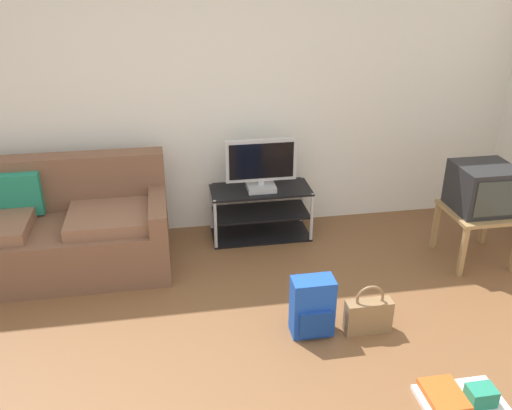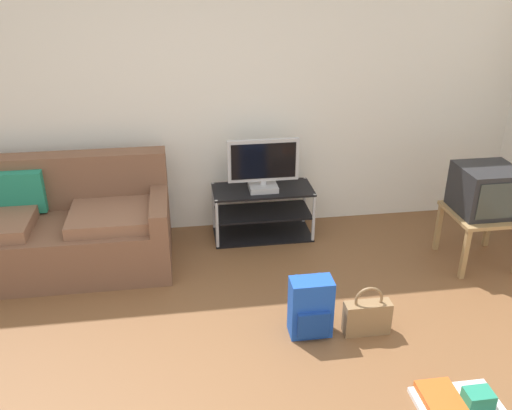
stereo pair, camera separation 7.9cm
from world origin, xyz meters
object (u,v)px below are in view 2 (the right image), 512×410
object	(u,v)px
backpack	(311,308)
handbag	(367,316)
flat_tv	(263,166)
side_table	(481,220)
floor_tray	(458,402)
crt_tv	(486,190)
tv_stand	(263,212)
couch	(56,229)

from	to	relation	value
backpack	handbag	bearing A→B (deg)	0.01
flat_tv	side_table	world-z (taller)	flat_tv
floor_tray	crt_tv	bearing A→B (deg)	59.22
tv_stand	handbag	world-z (taller)	tv_stand
backpack	handbag	xyz separation A→B (m)	(0.39, -0.05, -0.08)
tv_stand	side_table	size ratio (longest dim) A/B	1.69
side_table	crt_tv	distance (m)	0.26
flat_tv	side_table	distance (m)	1.89
crt_tv	floor_tray	bearing A→B (deg)	-120.78
couch	backpack	size ratio (longest dim) A/B	4.28
handbag	flat_tv	bearing A→B (deg)	108.27
flat_tv	backpack	xyz separation A→B (m)	(0.10, -1.44, -0.50)
handbag	side_table	bearing A→B (deg)	32.76
side_table	floor_tray	xyz separation A→B (m)	(-0.93, -1.54, -0.36)
tv_stand	floor_tray	distance (m)	2.41
crt_tv	backpack	bearing A→B (deg)	-154.97
tv_stand	couch	bearing A→B (deg)	-171.20
tv_stand	flat_tv	distance (m)	0.47
side_table	tv_stand	bearing A→B (deg)	157.29
couch	handbag	distance (m)	2.59
side_table	crt_tv	bearing A→B (deg)	90.00
handbag	tv_stand	bearing A→B (deg)	108.02
couch	floor_tray	distance (m)	3.26
flat_tv	crt_tv	world-z (taller)	flat_tv
backpack	side_table	bearing A→B (deg)	32.08
couch	backpack	distance (m)	2.22
floor_tray	tv_stand	bearing A→B (deg)	109.55
couch	backpack	xyz separation A→B (m)	(1.87, -1.19, -0.13)
handbag	couch	bearing A→B (deg)	151.23
couch	tv_stand	bearing A→B (deg)	8.80
tv_stand	backpack	world-z (taller)	tv_stand
crt_tv	handbag	size ratio (longest dim) A/B	1.22
side_table	crt_tv	xyz separation A→B (m)	(-0.00, 0.02, 0.26)
floor_tray	backpack	bearing A→B (deg)	131.39
tv_stand	floor_tray	size ratio (longest dim) A/B	1.83
flat_tv	handbag	xyz separation A→B (m)	(0.49, -1.49, -0.57)
flat_tv	backpack	bearing A→B (deg)	-85.94
backpack	handbag	world-z (taller)	backpack
couch	flat_tv	xyz separation A→B (m)	(1.77, 0.25, 0.37)
tv_stand	handbag	size ratio (longest dim) A/B	2.41
couch	crt_tv	world-z (taller)	couch
tv_stand	backpack	bearing A→B (deg)	-86.00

